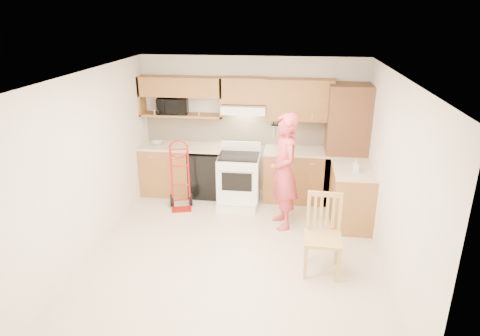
% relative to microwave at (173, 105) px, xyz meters
% --- Properties ---
extents(floor, '(4.00, 4.50, 0.02)m').
position_rel_microwave_xyz_m(floor, '(1.41, -2.08, -1.65)').
color(floor, beige).
rests_on(floor, ground).
extents(ceiling, '(4.00, 4.50, 0.02)m').
position_rel_microwave_xyz_m(ceiling, '(1.41, -2.08, 0.87)').
color(ceiling, white).
rests_on(ceiling, ground).
extents(wall_back, '(4.00, 0.02, 2.50)m').
position_rel_microwave_xyz_m(wall_back, '(1.41, 0.17, -0.39)').
color(wall_back, white).
rests_on(wall_back, ground).
extents(wall_front, '(4.00, 0.02, 2.50)m').
position_rel_microwave_xyz_m(wall_front, '(1.41, -4.34, -0.39)').
color(wall_front, white).
rests_on(wall_front, ground).
extents(wall_left, '(0.02, 4.50, 2.50)m').
position_rel_microwave_xyz_m(wall_left, '(-0.60, -2.08, -0.39)').
color(wall_left, white).
rests_on(wall_left, ground).
extents(wall_right, '(0.02, 4.50, 2.50)m').
position_rel_microwave_xyz_m(wall_right, '(3.42, -2.08, -0.39)').
color(wall_right, white).
rests_on(wall_right, ground).
extents(backsplash, '(3.92, 0.03, 0.55)m').
position_rel_microwave_xyz_m(backsplash, '(1.41, 0.15, -0.44)').
color(backsplash, beige).
rests_on(backsplash, wall_back).
extents(lower_cab_left, '(0.90, 0.60, 0.90)m').
position_rel_microwave_xyz_m(lower_cab_left, '(-0.14, -0.14, -1.19)').
color(lower_cab_left, olive).
rests_on(lower_cab_left, ground).
extents(dishwasher, '(0.60, 0.60, 0.85)m').
position_rel_microwave_xyz_m(dishwasher, '(0.61, -0.14, -1.21)').
color(dishwasher, black).
rests_on(dishwasher, ground).
extents(lower_cab_right, '(1.14, 0.60, 0.90)m').
position_rel_microwave_xyz_m(lower_cab_right, '(2.24, -0.14, -1.19)').
color(lower_cab_right, olive).
rests_on(lower_cab_right, ground).
extents(countertop_left, '(1.50, 0.63, 0.04)m').
position_rel_microwave_xyz_m(countertop_left, '(0.16, -0.13, -0.72)').
color(countertop_left, beige).
rests_on(countertop_left, lower_cab_left).
extents(countertop_right, '(1.14, 0.63, 0.04)m').
position_rel_microwave_xyz_m(countertop_right, '(2.24, -0.13, -0.72)').
color(countertop_right, beige).
rests_on(countertop_right, lower_cab_right).
extents(cab_return_right, '(0.60, 1.00, 0.90)m').
position_rel_microwave_xyz_m(cab_return_right, '(3.11, -0.94, -1.19)').
color(cab_return_right, olive).
rests_on(cab_return_right, ground).
extents(countertop_return, '(0.63, 1.00, 0.04)m').
position_rel_microwave_xyz_m(countertop_return, '(3.11, -0.94, -0.72)').
color(countertop_return, beige).
rests_on(countertop_return, cab_return_right).
extents(pantry_tall, '(0.70, 0.60, 2.10)m').
position_rel_microwave_xyz_m(pantry_tall, '(3.06, -0.14, -0.59)').
color(pantry_tall, brown).
rests_on(pantry_tall, ground).
extents(upper_cab_left, '(1.50, 0.33, 0.34)m').
position_rel_microwave_xyz_m(upper_cab_left, '(0.16, 0.00, 0.34)').
color(upper_cab_left, olive).
rests_on(upper_cab_left, wall_back).
extents(upper_shelf_mw, '(1.50, 0.33, 0.04)m').
position_rel_microwave_xyz_m(upper_shelf_mw, '(0.16, 0.00, -0.17)').
color(upper_shelf_mw, olive).
rests_on(upper_shelf_mw, wall_back).
extents(upper_cab_center, '(0.76, 0.33, 0.44)m').
position_rel_microwave_xyz_m(upper_cab_center, '(1.29, 0.00, 0.30)').
color(upper_cab_center, olive).
rests_on(upper_cab_center, wall_back).
extents(upper_cab_right, '(1.14, 0.33, 0.70)m').
position_rel_microwave_xyz_m(upper_cab_right, '(2.24, 0.00, 0.16)').
color(upper_cab_right, olive).
rests_on(upper_cab_right, wall_back).
extents(range_hood, '(0.76, 0.46, 0.14)m').
position_rel_microwave_xyz_m(range_hood, '(1.29, -0.06, -0.01)').
color(range_hood, white).
rests_on(range_hood, wall_back).
extents(knife_strip, '(0.40, 0.05, 0.29)m').
position_rel_microwave_xyz_m(knife_strip, '(1.96, 0.12, -0.40)').
color(knife_strip, black).
rests_on(knife_strip, backsplash).
extents(microwave, '(0.58, 0.43, 0.30)m').
position_rel_microwave_xyz_m(microwave, '(0.00, 0.00, 0.00)').
color(microwave, black).
rests_on(microwave, upper_shelf_mw).
extents(range, '(0.71, 0.94, 1.05)m').
position_rel_microwave_xyz_m(range, '(1.25, -0.47, -1.11)').
color(range, white).
rests_on(range, ground).
extents(person, '(0.63, 0.77, 1.83)m').
position_rel_microwave_xyz_m(person, '(2.04, -1.18, -0.73)').
color(person, '#C63C47').
rests_on(person, ground).
extents(hand_truck, '(0.52, 0.50, 1.11)m').
position_rel_microwave_xyz_m(hand_truck, '(0.28, -0.77, -1.08)').
color(hand_truck, '#AA1412').
rests_on(hand_truck, ground).
extents(dining_chair, '(0.49, 0.53, 1.05)m').
position_rel_microwave_xyz_m(dining_chair, '(2.59, -2.39, -1.11)').
color(dining_chair, tan).
rests_on(dining_chair, ground).
extents(soap_bottle, '(0.10, 0.10, 0.20)m').
position_rel_microwave_xyz_m(soap_bottle, '(3.11, -1.09, -0.60)').
color(soap_bottle, white).
rests_on(soap_bottle, countertop_return).
extents(bowl, '(0.22, 0.22, 0.05)m').
position_rel_microwave_xyz_m(bowl, '(-0.29, -0.14, -0.67)').
color(bowl, white).
rests_on(bowl, countertop_left).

